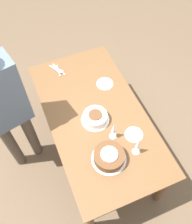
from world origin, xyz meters
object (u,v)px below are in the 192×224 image
object	(u,v)px
person_cutting	(3,106)
wine_glass_near	(114,129)
cake_center_white	(95,117)
cake_front_chocolate	(109,157)
wine_glass_far	(138,144)

from	to	relation	value
person_cutting	wine_glass_near	bearing A→B (deg)	-44.61
cake_center_white	cake_front_chocolate	size ratio (longest dim) A/B	0.88
wine_glass_near	wine_glass_far	distance (m)	0.25
wine_glass_far	cake_center_white	bearing A→B (deg)	-155.28
person_cutting	cake_front_chocolate	bearing A→B (deg)	-57.87
cake_front_chocolate	wine_glass_near	bearing A→B (deg)	146.68
cake_front_chocolate	person_cutting	size ratio (longest dim) A/B	0.18
cake_front_chocolate	person_cutting	distance (m)	1.00
cake_center_white	wine_glass_near	world-z (taller)	wine_glass_near
cake_center_white	cake_front_chocolate	bearing A→B (deg)	-5.94
cake_front_chocolate	wine_glass_near	distance (m)	0.24
wine_glass_near	person_cutting	bearing A→B (deg)	-121.28
wine_glass_near	cake_center_white	bearing A→B (deg)	-160.45
cake_front_chocolate	person_cutting	xyz separation A→B (m)	(-0.68, -0.69, 0.22)
wine_glass_near	wine_glass_far	size ratio (longest dim) A/B	0.94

